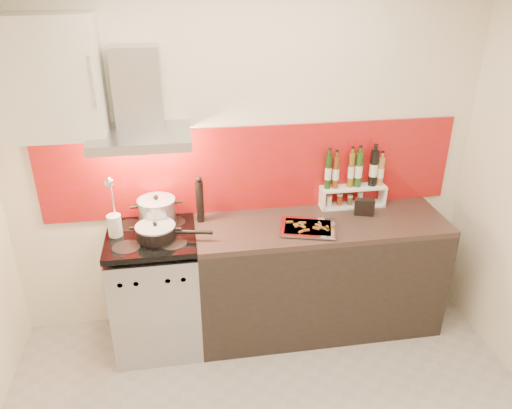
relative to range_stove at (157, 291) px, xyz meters
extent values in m
cube|color=silver|center=(0.70, 0.30, 0.86)|extent=(3.40, 0.02, 2.60)
cube|color=#981E08|center=(0.75, 0.29, 0.78)|extent=(3.00, 0.02, 0.64)
cube|color=#B7B7BA|center=(0.00, 0.00, -0.02)|extent=(0.60, 0.60, 0.84)
cube|color=black|center=(0.00, -0.28, -0.11)|extent=(0.50, 0.02, 0.40)
cube|color=#B7B7BA|center=(0.00, -0.28, 0.28)|extent=(0.56, 0.02, 0.12)
cube|color=#FF190C|center=(0.00, -0.29, 0.28)|extent=(0.10, 0.01, 0.04)
cube|color=black|center=(0.00, 0.00, 0.45)|extent=(0.60, 0.60, 0.04)
cube|color=black|center=(1.20, 0.00, -0.01)|extent=(1.80, 0.60, 0.86)
cube|color=#2D211B|center=(1.20, 0.00, 0.44)|extent=(1.80, 0.60, 0.04)
cube|color=#B7B7BA|center=(0.00, 0.05, 1.14)|extent=(0.62, 0.50, 0.06)
cube|color=#B7B7BA|center=(0.00, 0.20, 1.42)|extent=(0.30, 0.18, 0.50)
sphere|color=#FFD18C|center=(-0.15, 0.05, 1.10)|extent=(0.07, 0.07, 0.07)
sphere|color=#FFD18C|center=(0.15, 0.05, 1.10)|extent=(0.07, 0.07, 0.07)
cube|color=beige|center=(-0.55, 0.13, 1.51)|extent=(0.70, 0.35, 0.72)
cylinder|color=#B7B7BA|center=(0.05, 0.14, 0.56)|extent=(0.26, 0.26, 0.18)
cylinder|color=#99999E|center=(0.05, 0.14, 0.65)|extent=(0.26, 0.26, 0.01)
sphere|color=black|center=(0.05, 0.14, 0.68)|extent=(0.03, 0.03, 0.03)
cylinder|color=black|center=(0.04, -0.05, 0.51)|extent=(0.26, 0.26, 0.08)
cylinder|color=#99999E|center=(0.04, -0.05, 0.56)|extent=(0.27, 0.27, 0.01)
sphere|color=black|center=(0.04, -0.05, 0.58)|extent=(0.03, 0.03, 0.03)
cylinder|color=black|center=(0.29, -0.10, 0.52)|extent=(0.25, 0.08, 0.03)
cylinder|color=silver|center=(-0.23, 0.03, 0.54)|extent=(0.10, 0.10, 0.16)
cylinder|color=silver|center=(-0.22, 0.03, 0.74)|extent=(0.01, 0.07, 0.29)
sphere|color=silver|center=(-0.22, -0.04, 0.88)|extent=(0.06, 0.06, 0.06)
cylinder|color=black|center=(0.35, 0.16, 0.61)|extent=(0.05, 0.05, 0.30)
sphere|color=black|center=(0.35, 0.16, 0.78)|extent=(0.04, 0.04, 0.04)
cube|color=white|center=(1.50, 0.23, 0.47)|extent=(0.49, 0.13, 0.01)
cube|color=white|center=(1.26, 0.23, 0.54)|extent=(0.01, 0.13, 0.14)
cube|color=white|center=(1.73, 0.23, 0.54)|extent=(0.02, 0.13, 0.14)
cube|color=white|center=(1.50, 0.23, 0.61)|extent=(0.49, 0.13, 0.02)
cylinder|color=black|center=(1.29, 0.23, 0.75)|extent=(0.05, 0.05, 0.26)
cylinder|color=#623010|center=(1.35, 0.23, 0.74)|extent=(0.05, 0.05, 0.24)
cylinder|color=brown|center=(1.47, 0.23, 0.75)|extent=(0.05, 0.05, 0.26)
cylinder|color=#213F17|center=(1.52, 0.23, 0.75)|extent=(0.06, 0.06, 0.27)
cylinder|color=black|center=(1.64, 0.23, 0.76)|extent=(0.06, 0.06, 0.27)
cylinder|color=#9D6B39|center=(1.70, 0.23, 0.73)|extent=(0.05, 0.05, 0.22)
cylinder|color=beige|center=(1.32, 0.23, 0.51)|extent=(0.04, 0.04, 0.07)
cylinder|color=maroon|center=(1.40, 0.23, 0.51)|extent=(0.04, 0.04, 0.08)
cylinder|color=brown|center=(1.48, 0.23, 0.50)|extent=(0.04, 0.04, 0.06)
cylinder|color=silver|center=(1.56, 0.23, 0.51)|extent=(0.04, 0.04, 0.08)
cube|color=black|center=(1.53, 0.07, 0.52)|extent=(0.15, 0.10, 0.12)
cube|color=silver|center=(1.07, -0.09, 0.47)|extent=(0.42, 0.36, 0.01)
cube|color=silver|center=(1.07, -0.09, 0.48)|extent=(0.44, 0.38, 0.01)
cube|color=red|center=(1.07, -0.09, 0.48)|extent=(0.37, 0.31, 0.01)
cube|color=brown|center=(1.14, -0.09, 0.49)|extent=(0.04, 0.05, 0.01)
cube|color=brown|center=(1.12, -0.13, 0.49)|extent=(0.05, 0.04, 0.01)
cube|color=brown|center=(1.02, -0.07, 0.49)|extent=(0.05, 0.02, 0.01)
cube|color=brown|center=(1.04, -0.15, 0.49)|extent=(0.05, 0.02, 0.01)
cube|color=brown|center=(1.19, -0.15, 0.49)|extent=(0.02, 0.05, 0.01)
cube|color=brown|center=(1.18, -0.15, 0.49)|extent=(0.04, 0.05, 0.01)
cube|color=brown|center=(1.05, -0.04, 0.49)|extent=(0.05, 0.02, 0.01)
cube|color=brown|center=(0.96, -0.01, 0.49)|extent=(0.05, 0.02, 0.01)
cube|color=brown|center=(1.16, -0.07, 0.49)|extent=(0.01, 0.05, 0.01)
cube|color=brown|center=(1.03, -0.05, 0.49)|extent=(0.05, 0.04, 0.01)
cube|color=brown|center=(1.17, -0.13, 0.49)|extent=(0.05, 0.02, 0.01)
cube|color=brown|center=(1.20, -0.14, 0.49)|extent=(0.03, 0.05, 0.01)
cube|color=brown|center=(0.99, -0.07, 0.49)|extent=(0.02, 0.05, 0.01)
cube|color=brown|center=(1.01, -0.16, 0.49)|extent=(0.05, 0.03, 0.01)
cube|color=brown|center=(1.03, -0.09, 0.49)|extent=(0.04, 0.05, 0.01)
cube|color=brown|center=(1.00, -0.06, 0.49)|extent=(0.04, 0.04, 0.01)
camera|label=1|loc=(0.24, -3.02, 2.13)|focal=35.00mm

